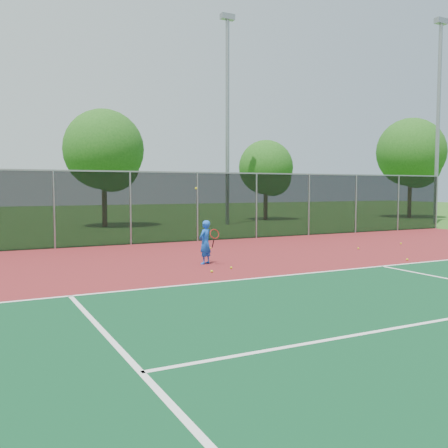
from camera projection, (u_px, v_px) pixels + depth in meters
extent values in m
plane|color=#255418|center=(413.00, 292.00, 11.25)|extent=(120.00, 120.00, 0.00)
cube|color=maroon|center=(353.00, 278.00, 13.02)|extent=(30.00, 20.00, 0.02)
cube|color=white|center=(382.00, 266.00, 14.81)|extent=(22.00, 0.10, 0.00)
cube|color=white|center=(187.00, 422.00, 4.96)|extent=(0.10, 13.00, 0.00)
cube|color=black|center=(197.00, 207.00, 21.80)|extent=(30.00, 0.04, 3.00)
cube|color=gray|center=(197.00, 172.00, 21.69)|extent=(30.00, 0.06, 0.06)
imported|color=blue|center=(205.00, 242.00, 15.27)|extent=(0.58, 0.53, 1.34)
cylinder|color=black|center=(213.00, 243.00, 15.12)|extent=(0.03, 0.15, 0.27)
torus|color=#A51414|center=(214.00, 234.00, 15.01)|extent=(0.30, 0.13, 0.29)
sphere|color=#C8CB17|center=(196.00, 188.00, 15.13)|extent=(0.07, 0.07, 0.07)
sphere|color=#C8CB17|center=(407.00, 259.00, 16.04)|extent=(0.07, 0.07, 0.07)
sphere|color=#C8CB17|center=(231.00, 268.00, 14.39)|extent=(0.07, 0.07, 0.07)
sphere|color=#C8CB17|center=(358.00, 248.00, 18.98)|extent=(0.07, 0.07, 0.07)
sphere|color=#C8CB17|center=(212.00, 271.00, 13.76)|extent=(0.07, 0.07, 0.07)
sphere|color=#C8CB17|center=(210.00, 248.00, 19.05)|extent=(0.07, 0.07, 0.07)
sphere|color=#C8CB17|center=(401.00, 244.00, 20.59)|extent=(0.07, 0.07, 0.07)
cylinder|color=gray|center=(227.00, 124.00, 31.51)|extent=(0.24, 0.24, 12.81)
cube|color=gray|center=(227.00, 17.00, 31.03)|extent=(0.90, 0.40, 0.35)
cylinder|color=gray|center=(438.00, 125.00, 32.30)|extent=(0.24, 0.24, 12.81)
cube|color=gray|center=(441.00, 21.00, 31.83)|extent=(0.90, 0.40, 0.35)
cylinder|color=#3D2B16|center=(104.00, 204.00, 30.08)|extent=(0.30, 0.30, 2.70)
sphere|color=#1D5215|center=(104.00, 149.00, 29.84)|extent=(4.80, 4.80, 4.80)
sphere|color=#1D5215|center=(112.00, 164.00, 29.82)|extent=(3.30, 3.30, 3.30)
cylinder|color=#3D2B16|center=(266.00, 205.00, 36.64)|extent=(0.30, 0.30, 2.23)
sphere|color=#1D5215|center=(266.00, 167.00, 36.44)|extent=(3.97, 3.97, 3.97)
sphere|color=#1D5215|center=(273.00, 177.00, 36.41)|extent=(2.73, 2.73, 2.73)
cylinder|color=#3D2B16|center=(410.00, 199.00, 39.18)|extent=(0.30, 0.30, 2.98)
sphere|color=#1D5215|center=(411.00, 152.00, 38.91)|extent=(5.29, 5.29, 5.29)
sphere|color=#1D5215|center=(417.00, 165.00, 38.90)|extent=(3.64, 3.64, 3.64)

